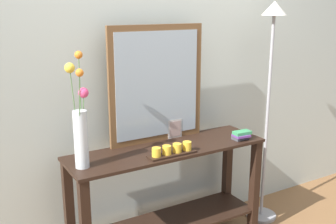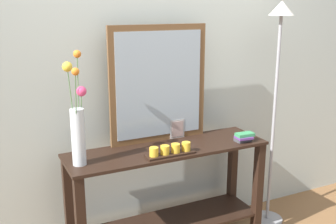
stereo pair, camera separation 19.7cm
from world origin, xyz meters
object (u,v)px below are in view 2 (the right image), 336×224
at_px(book_stack, 244,137).
at_px(floor_lamp, 277,79).
at_px(mirror_leaning, 159,84).
at_px(candle_tray, 170,151).
at_px(picture_frame_small, 177,129).
at_px(console_table, 168,189).
at_px(tall_vase_left, 78,124).

height_order(book_stack, floor_lamp, floor_lamp).
bearing_deg(mirror_leaning, book_stack, -28.87).
distance_m(candle_tray, picture_frame_small, 0.34).
bearing_deg(mirror_leaning, console_table, -93.98).
bearing_deg(book_stack, candle_tray, -178.81).
distance_m(console_table, candle_tray, 0.35).
distance_m(candle_tray, book_stack, 0.56).
xyz_separation_m(console_table, floor_lamp, (0.89, 0.02, 0.68)).
relative_size(book_stack, floor_lamp, 0.08).
height_order(console_table, floor_lamp, floor_lamp).
bearing_deg(book_stack, picture_frame_small, 144.30).
bearing_deg(candle_tray, tall_vase_left, 169.45).
distance_m(console_table, tall_vase_left, 0.80).
xyz_separation_m(console_table, picture_frame_small, (0.14, 0.15, 0.36)).
distance_m(console_table, picture_frame_small, 0.42).
bearing_deg(book_stack, floor_lamp, 19.89).
bearing_deg(candle_tray, mirror_leaning, 78.80).
relative_size(mirror_leaning, book_stack, 6.07).
bearing_deg(candle_tray, picture_frame_small, 55.70).
xyz_separation_m(picture_frame_small, book_stack, (0.37, -0.27, -0.04)).
distance_m(tall_vase_left, book_stack, 1.13).
bearing_deg(tall_vase_left, floor_lamp, 1.75).
bearing_deg(tall_vase_left, mirror_leaning, 17.66).
distance_m(tall_vase_left, candle_tray, 0.59).
bearing_deg(book_stack, console_table, 167.42).
xyz_separation_m(console_table, book_stack, (0.52, -0.12, 0.33)).
bearing_deg(candle_tray, console_table, 70.04).
bearing_deg(console_table, tall_vase_left, -177.39).
relative_size(console_table, book_stack, 10.39).
relative_size(console_table, picture_frame_small, 10.11).
xyz_separation_m(candle_tray, floor_lamp, (0.94, 0.15, 0.35)).
bearing_deg(tall_vase_left, console_table, 2.61).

